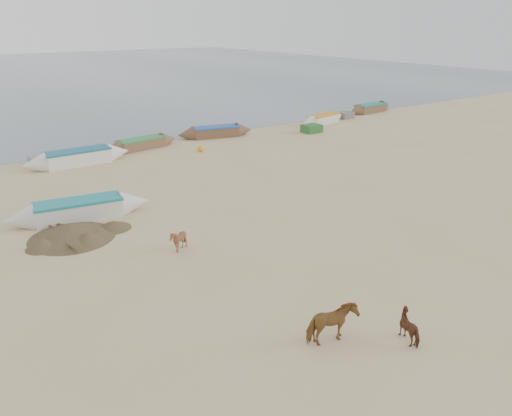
# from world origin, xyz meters

# --- Properties ---
(ground) EXTENTS (140.00, 140.00, 0.00)m
(ground) POSITION_xyz_m (0.00, 0.00, 0.00)
(ground) COLOR tan
(ground) RESTS_ON ground
(cow_adult) EXTENTS (1.57, 0.91, 1.25)m
(cow_adult) POSITION_xyz_m (-3.08, -4.08, 0.63)
(cow_adult) COLOR brown
(cow_adult) RESTS_ON ground
(calf_front) EXTENTS (1.01, 0.94, 0.96)m
(calf_front) POSITION_xyz_m (-3.85, 3.96, 0.48)
(calf_front) COLOR brown
(calf_front) RESTS_ON ground
(calf_right) EXTENTS (0.88, 0.98, 0.88)m
(calf_right) POSITION_xyz_m (-1.07, -5.32, 0.44)
(calf_right) COLOR #5B301D
(calf_right) RESTS_ON ground
(near_canoe) EXTENTS (6.74, 2.28, 0.94)m
(near_canoe) POSITION_xyz_m (-6.04, 9.73, 0.47)
(near_canoe) COLOR silver
(near_canoe) RESTS_ON ground
(debris_pile) EXTENTS (4.11, 4.11, 0.57)m
(debris_pile) POSITION_xyz_m (-6.98, 7.78, 0.28)
(debris_pile) COLOR brown
(debris_pile) RESTS_ON ground
(waterline_canoes) EXTENTS (59.36, 5.28, 0.99)m
(waterline_canoes) POSITION_xyz_m (0.03, 20.21, 0.43)
(waterline_canoes) COLOR brown
(waterline_canoes) RESTS_ON ground
(beach_clutter) EXTENTS (43.30, 4.55, 0.64)m
(beach_clutter) POSITION_xyz_m (4.92, 19.12, 0.30)
(beach_clutter) COLOR #2F6A48
(beach_clutter) RESTS_ON ground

